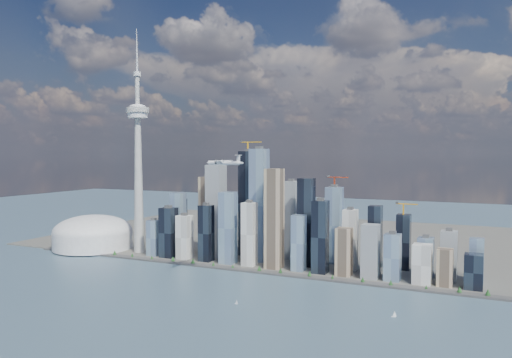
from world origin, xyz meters
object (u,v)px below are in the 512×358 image
at_px(needle_tower, 138,159).
at_px(dome_stadium, 93,234).
at_px(airplane, 224,162).
at_px(sailboat_west, 236,302).
at_px(sailboat_east, 394,315).

bearing_deg(needle_tower, dome_stadium, -175.91).
relative_size(needle_tower, dome_stadium, 2.75).
bearing_deg(airplane, sailboat_west, -53.79).
height_order(needle_tower, dome_stadium, needle_tower).
distance_m(needle_tower, sailboat_east, 735.99).
relative_size(needle_tower, sailboat_west, 65.05).
xyz_separation_m(sailboat_west, sailboat_east, (247.65, 43.31, 0.64)).
height_order(sailboat_west, sailboat_east, sailboat_east).
bearing_deg(needle_tower, airplane, -28.32).
distance_m(needle_tower, dome_stadium, 241.40).
bearing_deg(dome_stadium, sailboat_east, -15.36).
xyz_separation_m(needle_tower, sailboat_west, (411.84, -272.87, -233.12)).
relative_size(dome_stadium, sailboat_west, 23.63).
xyz_separation_m(dome_stadium, sailboat_west, (551.84, -262.87, -36.72)).
bearing_deg(sailboat_east, airplane, 152.80).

